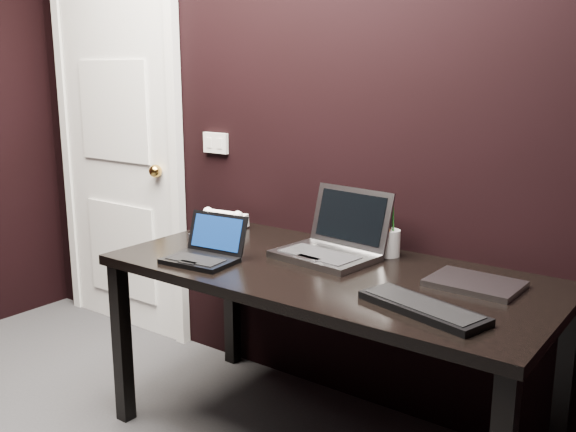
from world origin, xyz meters
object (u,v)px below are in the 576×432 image
Objects in this scene: mobile_phone at (196,230)px; silver_laptop at (332,245)px; pen_cup at (389,242)px; ext_keyboard at (423,308)px; netbook at (205,252)px; desk_phone at (224,221)px; desk at (328,288)px; closed_laptop at (475,284)px; door at (119,148)px.

silver_laptop is at bearing 8.59° from mobile_phone.
pen_cup is at bearing 39.33° from silver_laptop.
silver_laptop reaches higher than ext_keyboard.
desk_phone is at bearing 123.63° from netbook.
pen_cup reaches higher than ext_keyboard.
pen_cup is at bearing 69.68° from desk.
closed_laptop is 0.45m from pen_cup.
netbook is at bearing -179.63° from ext_keyboard.
desk_phone is at bearing 172.72° from silver_laptop.
silver_laptop reaches higher than pen_cup.
mobile_phone is 0.33× the size of pen_cup.
desk_phone is at bearing 89.82° from mobile_phone.
ext_keyboard is (0.55, -0.34, -0.04)m from silver_laptop.
desk is at bearing 24.52° from netbook.
ext_keyboard is at bearing 0.37° from netbook.
door is at bearing 173.56° from closed_laptop.
closed_laptop is (0.52, 0.13, 0.09)m from desk.
ext_keyboard is 1.23m from mobile_phone.
netbook reaches higher than desk.
desk is at bearing -3.27° from mobile_phone.
netbook reaches higher than desk_phone.
netbook is 0.93× the size of closed_laptop.
pen_cup is (0.55, 0.49, 0.02)m from netbook.
netbook is 0.51m from silver_laptop.
pen_cup reaches higher than mobile_phone.
desk_phone is at bearing -9.30° from door.
pen_cup is at bearing 127.44° from ext_keyboard.
mobile_phone is (0.92, -0.33, -0.27)m from door.
desk is 3.80× the size of ext_keyboard.
ext_keyboard is at bearing -15.06° from door.
silver_laptop is 0.23m from pen_cup.
door is at bearing 167.18° from desk.
desk_phone is at bearing 175.68° from closed_laptop.
ext_keyboard is 1.76× the size of pen_cup.
desk is 4.08× the size of silver_laptop.
mobile_phone is at bearing 176.73° from desk.
netbook is at bearing -138.31° from pen_cup.
door is at bearing 177.17° from pen_cup.
silver_laptop is (1.58, -0.23, -0.25)m from door.
closed_laptop is (0.97, 0.33, -0.02)m from netbook.
desk_phone is at bearing -175.64° from pen_cup.
desk_phone reaches higher than mobile_phone.
closed_laptop is at bearing 82.36° from ext_keyboard.
door is 1.77m from pen_cup.
desk is at bearing -62.49° from silver_laptop.
mobile_phone is at bearing -163.57° from pen_cup.
desk_phone is (-0.73, 0.22, 0.12)m from desk.
netbook is 1.30× the size of desk_phone.
silver_laptop is 1.87× the size of desk_phone.
closed_laptop is (2.17, -0.25, -0.29)m from door.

